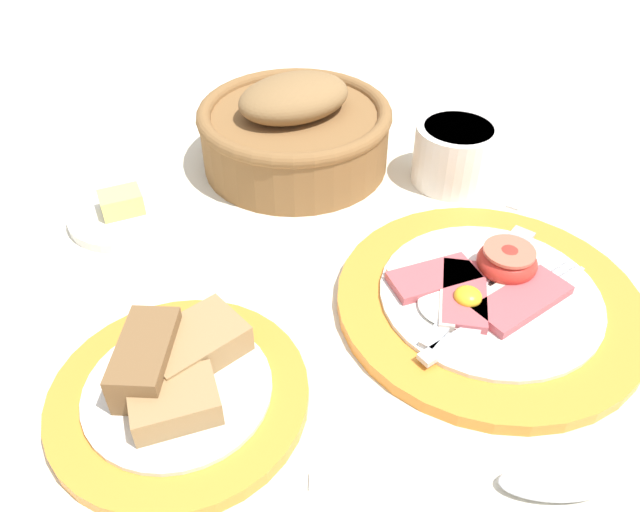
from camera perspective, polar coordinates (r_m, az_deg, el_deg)
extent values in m
plane|color=beige|center=(0.53, 8.13, -5.76)|extent=(3.00, 3.00, 0.00)
cylinder|color=orange|center=(0.55, 15.31, -4.33)|extent=(0.26, 0.26, 0.01)
cylinder|color=silver|center=(0.54, 15.45, -3.73)|extent=(0.19, 0.19, 0.00)
cube|color=#BC5156|center=(0.53, 13.16, -3.62)|extent=(0.06, 0.09, 0.01)
cube|color=beige|center=(0.53, 11.43, -3.40)|extent=(0.04, 0.07, 0.01)
cube|color=#BC5156|center=(0.54, 18.00, -3.87)|extent=(0.10, 0.07, 0.01)
cube|color=beige|center=(0.55, 16.73, -2.90)|extent=(0.08, 0.04, 0.01)
cube|color=#BC5156|center=(0.54, 10.34, -1.98)|extent=(0.08, 0.05, 0.01)
cube|color=beige|center=(0.55, 9.54, -0.89)|extent=(0.07, 0.02, 0.01)
ellipsoid|color=red|center=(0.56, 16.71, -0.55)|extent=(0.05, 0.05, 0.03)
cylinder|color=#DB664C|center=(0.55, 16.94, 0.41)|extent=(0.04, 0.04, 0.00)
ellipsoid|color=white|center=(0.53, 12.74, -4.19)|extent=(0.07, 0.06, 0.01)
ellipsoid|color=yellow|center=(0.52, 13.37, -3.63)|extent=(0.02, 0.02, 0.01)
cube|color=silver|center=(0.51, 13.71, -6.57)|extent=(0.10, 0.05, 0.00)
cube|color=silver|center=(0.55, 18.82, -3.11)|extent=(0.03, 0.03, 0.00)
cube|color=silver|center=(0.58, 21.68, -2.00)|extent=(0.04, 0.02, 0.00)
cube|color=silver|center=(0.58, 21.06, -1.58)|extent=(0.04, 0.02, 0.00)
cube|color=silver|center=(0.58, 20.45, -1.16)|extent=(0.04, 0.02, 0.00)
cube|color=silver|center=(0.52, 12.58, -4.68)|extent=(0.09, 0.08, 0.00)
cube|color=#9EA0A5|center=(0.59, 16.80, 0.43)|extent=(0.07, 0.07, 0.00)
cylinder|color=orange|center=(0.48, -12.71, -12.39)|extent=(0.19, 0.19, 0.01)
cylinder|color=silver|center=(0.47, -12.86, -11.80)|extent=(0.14, 0.14, 0.00)
cube|color=brown|center=(0.47, -15.54, -9.07)|extent=(0.06, 0.08, 0.03)
cube|color=#9E7A4C|center=(0.48, -11.37, -7.89)|extent=(0.09, 0.08, 0.02)
cube|color=#9E7A4C|center=(0.45, -13.16, -12.91)|extent=(0.06, 0.05, 0.02)
cylinder|color=white|center=(0.69, 12.22, 9.07)|extent=(0.09, 0.09, 0.06)
cylinder|color=white|center=(0.68, 12.56, 11.13)|extent=(0.07, 0.07, 0.01)
cylinder|color=brown|center=(0.70, -2.28, 10.63)|extent=(0.21, 0.21, 0.06)
torus|color=brown|center=(0.69, -2.35, 12.92)|extent=(0.21, 0.21, 0.02)
ellipsoid|color=olive|center=(0.68, -2.39, 14.26)|extent=(0.14, 0.12, 0.04)
cylinder|color=silver|center=(0.66, -17.44, 3.58)|extent=(0.11, 0.11, 0.01)
cube|color=#F4E06B|center=(0.65, -17.71, 4.70)|extent=(0.05, 0.04, 0.02)
cube|color=silver|center=(0.44, 6.50, -19.91)|extent=(0.11, 0.04, 0.01)
ellipsoid|color=silver|center=(0.45, 20.48, -18.92)|extent=(0.07, 0.04, 0.01)
cube|color=silver|center=(0.72, 18.41, 6.39)|extent=(0.08, 0.09, 0.01)
ellipsoid|color=silver|center=(0.63, 15.91, 2.25)|extent=(0.07, 0.07, 0.01)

